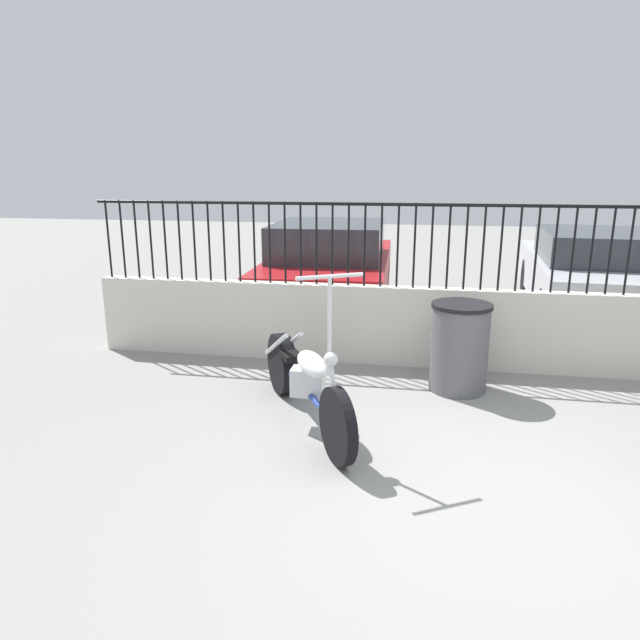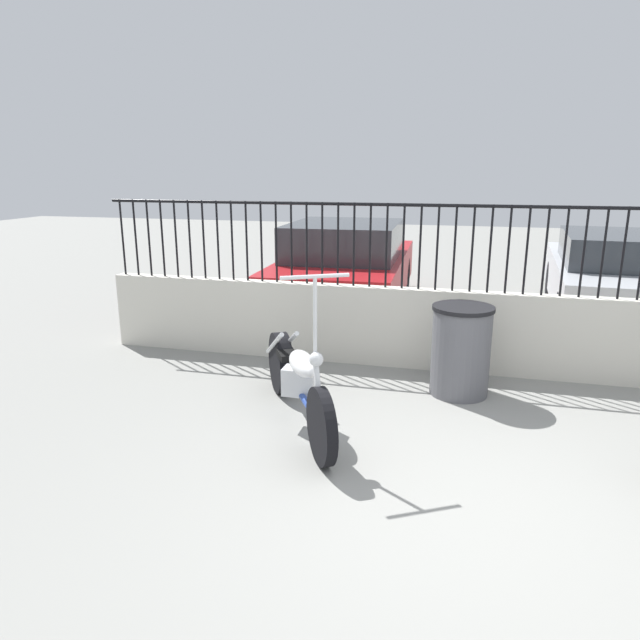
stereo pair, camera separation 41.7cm
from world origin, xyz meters
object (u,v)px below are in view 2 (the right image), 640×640
object	(u,v)px
car_red	(346,266)
car_silver	(621,277)
motorcycle_blue	(296,378)
trash_bin	(461,350)

from	to	relation	value
car_red	car_silver	size ratio (longest dim) A/B	0.99
motorcycle_blue	trash_bin	distance (m)	1.69
car_red	car_silver	world-z (taller)	car_red
motorcycle_blue	car_red	xyz separation A→B (m)	(-0.42, 4.13, 0.31)
car_silver	motorcycle_blue	bearing A→B (deg)	144.80
trash_bin	car_silver	distance (m)	4.04
car_silver	trash_bin	bearing A→B (deg)	151.65
motorcycle_blue	car_red	size ratio (longest dim) A/B	0.44
trash_bin	car_red	distance (m)	3.67
trash_bin	car_red	bearing A→B (deg)	119.86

